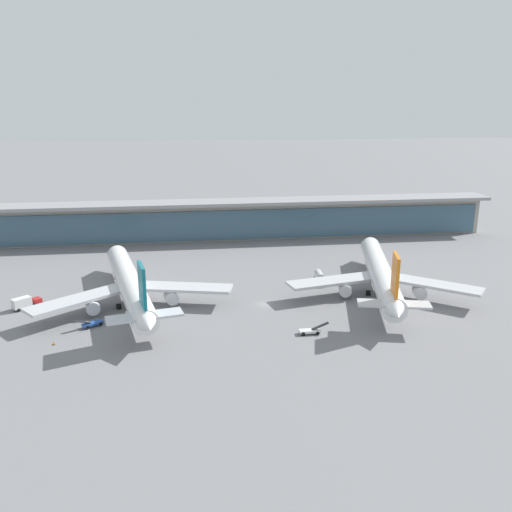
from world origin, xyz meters
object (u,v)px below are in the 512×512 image
Objects in this scene: airliner_centre_stand at (381,274)px; service_truck_under_wing_red at (25,302)px; service_truck_near_nose_white at (311,331)px; airliner_left_stand at (130,285)px; service_truck_by_tail_blue at (92,324)px; safety_cone_alpha at (54,343)px; service_truck_mid_apron_grey at (320,277)px.

service_truck_under_wing_red is at bearing 179.12° from airliner_centre_stand.
airliner_centre_stand is at bearing 43.37° from service_truck_near_nose_white.
airliner_left_stand is 16.21m from service_truck_by_tail_blue.
safety_cone_alpha is at bearing -62.62° from service_truck_under_wing_red.
service_truck_by_tail_blue is (-61.75, -24.69, -0.90)m from service_truck_mid_apron_grey.
service_truck_under_wing_red is at bearing 160.02° from service_truck_near_nose_white.
service_truck_near_nose_white is at bearing -1.93° from safety_cone_alpha.
airliner_centre_stand is 77.05m from service_truck_by_tail_blue.
airliner_left_stand is 27.23m from safety_cone_alpha.
safety_cone_alpha is (-57.40, 1.93, -0.49)m from service_truck_near_nose_white.
airliner_left_stand is 49.16m from service_truck_near_nose_white.
airliner_left_stand and airliner_centre_stand have the same top height.
safety_cone_alpha is (-14.84, -22.19, -5.37)m from airliner_left_stand.
service_truck_mid_apron_grey is (80.64, 10.35, 0.02)m from service_truck_under_wing_red.
service_truck_mid_apron_grey is (-14.06, 11.79, -3.98)m from airliner_centre_stand.
service_truck_by_tail_blue is (-8.04, -13.20, -4.87)m from airliner_left_stand.
service_truck_near_nose_white is (-25.22, -23.82, -4.87)m from airliner_centre_stand.
service_truck_near_nose_white is 51.76m from service_truck_by_tail_blue.
service_truck_under_wing_red is (-69.48, 25.27, 0.88)m from service_truck_near_nose_white.
safety_cone_alpha is at bearing -165.16° from airliner_centre_stand.
airliner_left_stand is 1.00× the size of airliner_centre_stand.
service_truck_by_tail_blue is 11.29m from safety_cone_alpha.
service_truck_by_tail_blue is (-50.59, 10.92, 0.00)m from service_truck_near_nose_white.
service_truck_under_wing_red is 10.06× the size of safety_cone_alpha.
service_truck_near_nose_white is at bearing -12.18° from service_truck_by_tail_blue.
safety_cone_alpha is at bearing -153.84° from service_truck_mid_apron_grey.
airliner_left_stand is 7.70× the size of service_truck_mid_apron_grey.
service_truck_by_tail_blue is at bearing 52.87° from safety_cone_alpha.
airliner_centre_stand is at bearing 14.84° from safety_cone_alpha.
service_truck_near_nose_white is at bearing -136.63° from airliner_centre_stand.
service_truck_mid_apron_grey is (11.16, 35.62, 0.90)m from service_truck_near_nose_white.
airliner_centre_stand is at bearing -0.88° from service_truck_under_wing_red.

